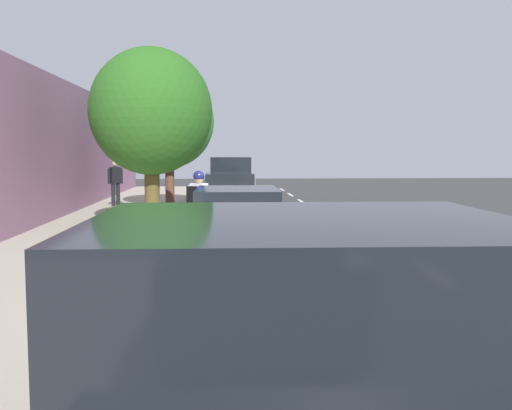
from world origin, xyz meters
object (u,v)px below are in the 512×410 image
at_px(pedestrian_on_phone, 115,180).
at_px(fire_hydrant, 150,248).
at_px(parked_suv_grey_nearest, 230,179).
at_px(bicycle_at_curb, 207,231).
at_px(street_tree_near_cyclist, 169,121).
at_px(street_tree_mid_block, 151,112).
at_px(parked_sedan_white_mid, 237,228).
at_px(cyclist_with_backpack, 198,200).
at_px(parked_sedan_tan_second, 229,196).
at_px(parked_pickup_black_far, 285,388).

relative_size(pedestrian_on_phone, fire_hydrant, 2.06).
relative_size(parked_suv_grey_nearest, pedestrian_on_phone, 2.74).
height_order(bicycle_at_curb, pedestrian_on_phone, pedestrian_on_phone).
height_order(parked_suv_grey_nearest, bicycle_at_curb, parked_suv_grey_nearest).
xyz_separation_m(street_tree_near_cyclist, street_tree_mid_block, (0.00, 5.79, -0.05)).
bearing_deg(parked_sedan_white_mid, street_tree_mid_block, -67.43).
height_order(cyclist_with_backpack, street_tree_mid_block, street_tree_mid_block).
bearing_deg(street_tree_mid_block, pedestrian_on_phone, -71.46).
bearing_deg(cyclist_with_backpack, street_tree_near_cyclist, -80.64).
bearing_deg(street_tree_mid_block, parked_sedan_tan_second, -126.21).
height_order(parked_sedan_tan_second, fire_hydrant, parked_sedan_tan_second).
bearing_deg(street_tree_mid_block, parked_pickup_black_far, 99.49).
bearing_deg(parked_pickup_black_far, street_tree_near_cyclist, -83.34).
bearing_deg(street_tree_mid_block, fire_hydrant, 96.07).
xyz_separation_m(bicycle_at_curb, street_tree_near_cyclist, (1.58, -8.71, 2.98)).
height_order(parked_sedan_white_mid, street_tree_near_cyclist, street_tree_near_cyclist).
distance_m(street_tree_mid_block, pedestrian_on_phone, 6.94).
xyz_separation_m(street_tree_near_cyclist, fire_hydrant, (-0.68, 12.21, -2.78)).
distance_m(street_tree_near_cyclist, pedestrian_on_phone, 3.09).
relative_size(parked_sedan_tan_second, fire_hydrant, 5.26).
distance_m(street_tree_mid_block, fire_hydrant, 7.00).
relative_size(parked_sedan_white_mid, pedestrian_on_phone, 2.56).
bearing_deg(fire_hydrant, street_tree_mid_block, -83.93).
distance_m(parked_pickup_black_far, street_tree_near_cyclist, 19.51).
bearing_deg(bicycle_at_curb, street_tree_near_cyclist, -79.73).
xyz_separation_m(parked_sedan_tan_second, pedestrian_on_phone, (4.28, -3.27, 0.38)).
bearing_deg(cyclist_with_backpack, street_tree_mid_block, -61.22).
distance_m(bicycle_at_curb, fire_hydrant, 3.62).
height_order(parked_suv_grey_nearest, parked_sedan_tan_second, parked_suv_grey_nearest).
bearing_deg(cyclist_with_backpack, parked_sedan_white_mid, 106.63).
relative_size(parked_sedan_white_mid, bicycle_at_curb, 3.39).
bearing_deg(pedestrian_on_phone, parked_pickup_black_far, 102.44).
bearing_deg(parked_pickup_black_far, bicycle_at_curb, -86.38).
xyz_separation_m(cyclist_with_backpack, street_tree_mid_block, (1.37, -2.49, 2.22)).
bearing_deg(pedestrian_on_phone, bicycle_at_curb, 111.85).
bearing_deg(parked_pickup_black_far, pedestrian_on_phone, -77.56).
height_order(parked_suv_grey_nearest, cyclist_with_backpack, parked_suv_grey_nearest).
distance_m(parked_pickup_black_far, street_tree_mid_block, 13.83).
bearing_deg(fire_hydrant, parked_sedan_white_mid, -144.48).
bearing_deg(bicycle_at_curb, parked_pickup_black_far, 93.62).
bearing_deg(parked_pickup_black_far, parked_sedan_tan_second, -89.78).
xyz_separation_m(parked_sedan_tan_second, parked_pickup_black_far, (-0.06, 16.41, 0.15)).
bearing_deg(parked_suv_grey_nearest, street_tree_mid_block, 76.07).
bearing_deg(parked_suv_grey_nearest, bicycle_at_curb, 86.64).
bearing_deg(street_tree_mid_block, parked_sedan_white_mid, 112.57).
height_order(parked_suv_grey_nearest, fire_hydrant, parked_suv_grey_nearest).
bearing_deg(parked_sedan_tan_second, parked_suv_grey_nearest, -91.02).
bearing_deg(parked_sedan_tan_second, bicycle_at_curb, 84.16).
xyz_separation_m(parked_pickup_black_far, bicycle_at_curb, (0.67, -10.51, -0.53)).
bearing_deg(bicycle_at_curb, fire_hydrant, 75.63).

